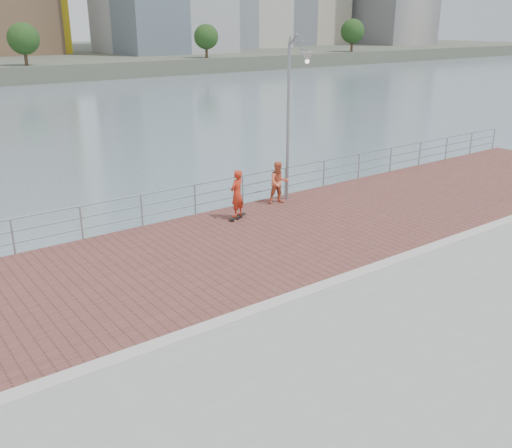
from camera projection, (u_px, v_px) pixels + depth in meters
water at (301, 362)px, 15.04m from camera, size 400.00×400.00×0.00m
seawall at (473, 436)px, 10.92m from camera, size 40.00×24.00×2.00m
brick_lane at (224, 250)px, 17.08m from camera, size 40.00×6.80×0.02m
curb at (303, 293)px, 14.35m from camera, size 40.00×0.40×0.06m
guardrail at (169, 201)px, 19.43m from camera, size 39.06×0.06×1.13m
street_lamp at (296, 92)px, 20.27m from camera, size 0.42×1.23×5.80m
skateboard at (237, 217)px, 19.74m from camera, size 0.84×0.51×0.09m
skateboarder at (237, 194)px, 19.46m from camera, size 0.71×0.59×1.65m
bystander at (279, 183)px, 21.19m from camera, size 0.93×0.82×1.59m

